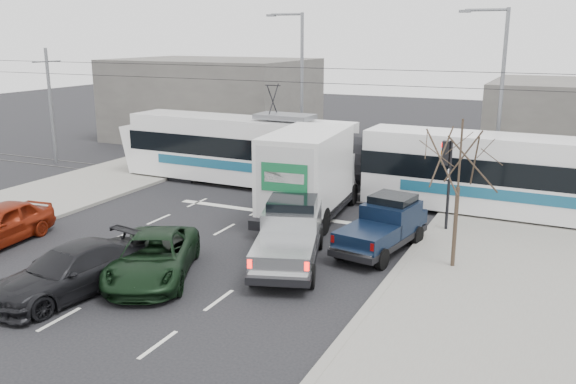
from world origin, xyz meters
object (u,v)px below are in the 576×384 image
at_px(traffic_signal, 447,166).
at_px(silver_pickup, 290,233).
at_px(box_truck, 311,175).
at_px(dark_car, 71,271).
at_px(street_lamp_near, 498,91).
at_px(bare_tree, 460,160).
at_px(navy_pickup, 385,225).
at_px(green_car, 153,257).
at_px(tram, 359,161).
at_px(street_lamp_far, 299,81).

relative_size(traffic_signal, silver_pickup, 0.59).
height_order(silver_pickup, box_truck, box_truck).
bearing_deg(dark_car, street_lamp_near, 72.07).
bearing_deg(bare_tree, dark_car, -145.68).
distance_m(navy_pickup, dark_car, 10.95).
xyz_separation_m(navy_pickup, dark_car, (-7.57, -7.91, -0.23)).
bearing_deg(silver_pickup, dark_car, -150.72).
relative_size(silver_pickup, box_truck, 0.77).
xyz_separation_m(bare_tree, navy_pickup, (-2.68, 0.91, -2.82)).
bearing_deg(box_truck, silver_pickup, -79.65).
bearing_deg(silver_pickup, green_car, -154.85).
xyz_separation_m(street_lamp_near, tram, (-5.63, -4.01, -3.23)).
xyz_separation_m(tram, box_truck, (-0.85, -3.88, 0.04)).
bearing_deg(street_lamp_far, green_car, -80.65).
height_order(navy_pickup, green_car, navy_pickup).
bearing_deg(silver_pickup, bare_tree, -0.86).
relative_size(tram, navy_pickup, 5.30).
relative_size(tram, green_car, 4.99).
distance_m(street_lamp_near, navy_pickup, 11.62).
height_order(traffic_signal, navy_pickup, traffic_signal).
xyz_separation_m(traffic_signal, box_truck, (-5.64, -0.39, -0.83)).
bearing_deg(box_truck, green_car, -108.20).
distance_m(bare_tree, green_car, 10.49).
relative_size(tram, dark_car, 5.07).
distance_m(silver_pickup, dark_car, 7.27).
height_order(street_lamp_near, dark_car, street_lamp_near).
distance_m(box_truck, navy_pickup, 4.98).
height_order(street_lamp_far, box_truck, street_lamp_far).
height_order(silver_pickup, dark_car, silver_pickup).
xyz_separation_m(bare_tree, street_lamp_near, (-0.29, 11.50, 1.32)).
distance_m(green_car, dark_car, 2.59).
distance_m(traffic_signal, green_car, 11.88).
xyz_separation_m(tram, green_car, (-2.85, -12.37, -1.16)).
height_order(street_lamp_far, silver_pickup, street_lamp_far).
xyz_separation_m(traffic_signal, street_lamp_near, (0.84, 7.50, 2.37)).
relative_size(street_lamp_near, street_lamp_far, 1.00).
bearing_deg(silver_pickup, street_lamp_near, 50.95).
bearing_deg(dark_car, box_truck, 82.20).
relative_size(bare_tree, green_car, 0.96).
distance_m(tram, dark_car, 15.16).
distance_m(traffic_signal, dark_car, 14.42).
relative_size(silver_pickup, dark_car, 1.19).
relative_size(street_lamp_near, navy_pickup, 1.83).
relative_size(bare_tree, navy_pickup, 1.02).
distance_m(traffic_signal, tram, 5.99).
xyz_separation_m(street_lamp_near, navy_pickup, (-2.39, -10.59, -4.14)).
bearing_deg(green_car, dark_car, -149.69).
relative_size(silver_pickup, green_car, 1.17).
bearing_deg(green_car, traffic_signal, 24.71).
height_order(traffic_signal, street_lamp_near, street_lamp_near).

